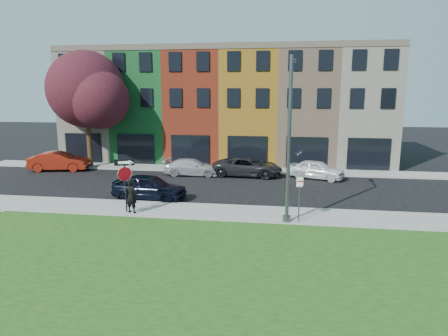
% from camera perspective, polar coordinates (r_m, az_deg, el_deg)
% --- Properties ---
extents(ground, '(120.00, 120.00, 0.00)m').
position_cam_1_polar(ground, '(19.07, -1.21, -9.30)').
color(ground, black).
rests_on(ground, ground).
extents(sidewalk_near, '(40.00, 3.00, 0.12)m').
position_cam_1_polar(sidewalk_near, '(21.67, 5.39, -6.66)').
color(sidewalk_near, gray).
rests_on(sidewalk_near, ground).
extents(sidewalk_far, '(40.00, 2.40, 0.12)m').
position_cam_1_polar(sidewalk_far, '(33.82, -1.94, -0.16)').
color(sidewalk_far, gray).
rests_on(sidewalk_far, ground).
extents(grass_park, '(40.00, 16.00, 0.10)m').
position_cam_1_polar(grass_park, '(14.25, 29.27, -17.99)').
color(grass_park, '#1C4A15').
rests_on(grass_park, ground).
extents(rowhouse_block, '(30.00, 10.12, 10.00)m').
position_cam_1_polar(rowhouse_block, '(39.23, 0.39, 8.66)').
color(rowhouse_block, '#BDB89C').
rests_on(rowhouse_block, ground).
extents(stop_sign, '(1.01, 0.36, 2.90)m').
position_cam_1_polar(stop_sign, '(22.05, -13.99, -0.91)').
color(stop_sign, black).
rests_on(stop_sign, sidewalk_near).
extents(man, '(0.91, 0.80, 1.88)m').
position_cam_1_polar(man, '(22.03, -13.11, -3.90)').
color(man, black).
rests_on(man, sidewalk_near).
extents(sedan_near, '(2.67, 4.90, 1.55)m').
position_cam_1_polar(sedan_near, '(25.00, -10.60, -2.68)').
color(sedan_near, black).
rests_on(sedan_near, ground).
extents(parked_car_red, '(3.59, 5.50, 1.60)m').
position_cam_1_polar(parked_car_red, '(36.11, -22.50, 0.91)').
color(parked_car_red, maroon).
rests_on(parked_car_red, ground).
extents(parked_car_silver, '(2.21, 4.63, 1.30)m').
position_cam_1_polar(parked_car_silver, '(31.66, -4.56, 0.13)').
color(parked_car_silver, '#AFAFB4').
rests_on(parked_car_silver, ground).
extents(parked_car_dark, '(3.21, 5.73, 1.50)m').
position_cam_1_polar(parked_car_dark, '(31.33, 3.39, 0.21)').
color(parked_car_dark, black).
rests_on(parked_car_dark, ground).
extents(parked_car_white, '(4.47, 5.30, 1.42)m').
position_cam_1_polar(parked_car_white, '(31.13, 13.08, -0.20)').
color(parked_car_white, white).
rests_on(parked_car_white, ground).
extents(street_lamp, '(0.48, 2.58, 8.16)m').
position_cam_1_polar(street_lamp, '(19.87, 9.30, 3.97)').
color(street_lamp, '#4D4F52').
rests_on(street_lamp, sidewalk_near).
extents(parking_sign_a, '(0.32, 0.10, 2.25)m').
position_cam_1_polar(parking_sign_a, '(20.57, 10.70, -3.54)').
color(parking_sign_a, '#4D4F52').
rests_on(parking_sign_a, sidewalk_near).
extents(parking_sign_b, '(0.32, 0.09, 2.45)m').
position_cam_1_polar(parking_sign_b, '(20.16, 10.75, -3.53)').
color(parking_sign_b, '#4D4F52').
rests_on(parking_sign_b, sidewalk_near).
extents(tree_purple, '(7.75, 6.78, 9.81)m').
position_cam_1_polar(tree_purple, '(36.20, -18.87, 10.32)').
color(tree_purple, '#301C10').
rests_on(tree_purple, sidewalk_far).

